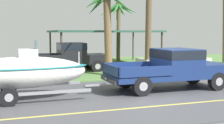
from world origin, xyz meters
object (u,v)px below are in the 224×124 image
object	(u,v)px
pickup_truck_towing	(175,66)
carport_awning	(103,32)
boat_on_trailer	(21,72)
parked_pickup_background	(71,56)
parked_sedan_near	(173,61)
palm_tree_near_left	(118,15)
palm_tree_far_left	(107,13)

from	to	relation	value
pickup_truck_towing	carport_awning	world-z (taller)	carport_awning
boat_on_trailer	parked_pickup_background	distance (m)	8.13
pickup_truck_towing	boat_on_trailer	distance (m)	6.67
parked_sedan_near	carport_awning	size ratio (longest dim) A/B	0.59
boat_on_trailer	parked_sedan_near	world-z (taller)	boat_on_trailer
parked_pickup_background	parked_sedan_near	world-z (taller)	parked_pickup_background
pickup_truck_towing	parked_pickup_background	distance (m)	8.07
parked_sedan_near	palm_tree_near_left	bearing A→B (deg)	98.19
parked_pickup_background	palm_tree_far_left	world-z (taller)	palm_tree_far_left
boat_on_trailer	palm_tree_far_left	world-z (taller)	palm_tree_far_left
boat_on_trailer	palm_tree_far_left	size ratio (longest dim) A/B	1.18
boat_on_trailer	parked_sedan_near	size ratio (longest dim) A/B	1.30
palm_tree_near_left	boat_on_trailer	bearing A→B (deg)	-123.72
parked_pickup_background	palm_tree_near_left	world-z (taller)	palm_tree_near_left
carport_awning	boat_on_trailer	bearing A→B (deg)	-121.55
parked_sedan_near	palm_tree_far_left	distance (m)	5.66
boat_on_trailer	carport_awning	distance (m)	12.86
pickup_truck_towing	parked_sedan_near	distance (m)	6.43
palm_tree_near_left	palm_tree_far_left	distance (m)	8.91
carport_awning	palm_tree_far_left	world-z (taller)	palm_tree_far_left
pickup_truck_towing	parked_pickup_background	bearing A→B (deg)	113.89
parked_pickup_background	parked_sedan_near	xyz separation A→B (m)	(6.44, -1.79, -0.37)
boat_on_trailer	pickup_truck_towing	bearing A→B (deg)	0.00
carport_awning	palm_tree_near_left	size ratio (longest dim) A/B	1.51
carport_awning	palm_tree_near_left	world-z (taller)	palm_tree_near_left
carport_awning	pickup_truck_towing	bearing A→B (deg)	-90.05
parked_sedan_near	palm_tree_near_left	distance (m)	8.32
pickup_truck_towing	boat_on_trailer	world-z (taller)	boat_on_trailer
pickup_truck_towing	parked_pickup_background	xyz separation A→B (m)	(-3.27, 7.38, 0.02)
boat_on_trailer	parked_sedan_near	distance (m)	11.32
pickup_truck_towing	boat_on_trailer	xyz separation A→B (m)	(-6.67, -0.00, 0.03)
palm_tree_far_left	parked_pickup_background	bearing A→B (deg)	125.12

